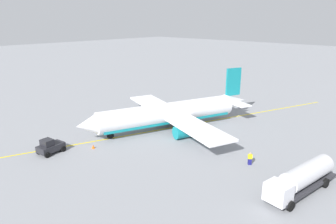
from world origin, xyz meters
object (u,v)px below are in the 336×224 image
Objects in this scene: airplane at (171,114)px; fuel_tanker at (302,178)px; refueling_worker at (250,159)px; safety_cone_nose at (93,147)px; pushback_tug at (50,147)px.

fuel_tanker is at bearing 77.17° from airplane.
airplane is 2.77× the size of fuel_tanker.
safety_cone_nose is at bearing -60.50° from refueling_worker.
airplane is 17.66m from refueling_worker.
safety_cone_nose is (14.41, -2.29, -2.35)m from airplane.
pushback_tug is at bearing -54.37° from refueling_worker.
fuel_tanker is at bearing 114.80° from pushback_tug.
airplane is 18.56× the size of refueling_worker.
fuel_tanker is 20.20× the size of safety_cone_nose.
refueling_worker is at bearing 125.63° from pushback_tug.
refueling_worker is (-16.17, 22.56, -0.19)m from pushback_tug.
pushback_tug is at bearing -65.20° from fuel_tanker.
airplane is 8.28× the size of pushback_tug.
fuel_tanker is 28.45m from safety_cone_nose.
airplane is 25.38m from fuel_tanker.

